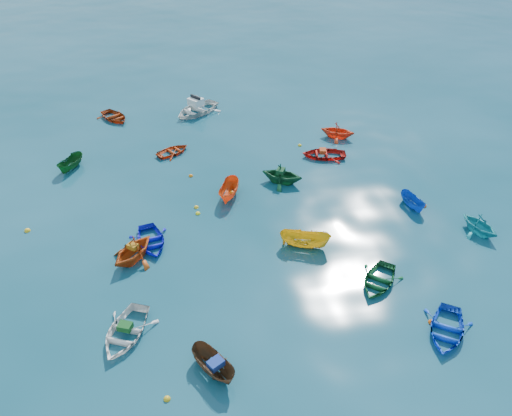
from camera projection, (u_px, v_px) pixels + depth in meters
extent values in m
plane|color=#0A3B4B|center=(271.00, 264.00, 28.25)|extent=(160.00, 160.00, 0.00)
imported|color=#0F15C5|center=(151.00, 244.00, 29.72)|extent=(2.93, 3.65, 0.67)
imported|color=white|center=(126.00, 335.00, 24.01)|extent=(3.71, 4.22, 0.73)
imported|color=#55351E|center=(214.00, 371.00, 22.33)|extent=(2.32, 2.87, 1.06)
imported|color=blue|center=(445.00, 333.00, 24.14)|extent=(3.85, 4.10, 0.69)
imported|color=#C34812|center=(134.00, 259.00, 28.57)|extent=(3.90, 3.96, 1.58)
imported|color=gold|center=(304.00, 246.00, 29.51)|extent=(3.21, 2.10, 1.16)
imported|color=#145629|center=(378.00, 283.00, 26.95)|extent=(3.74, 3.85, 0.65)
imported|color=teal|center=(478.00, 232.00, 30.64)|extent=(2.92, 3.14, 1.34)
imported|color=#C03710|center=(173.00, 153.00, 38.83)|extent=(3.32, 3.06, 0.56)
imported|color=#F25016|center=(229.00, 197.00, 33.82)|extent=(2.09, 3.13, 1.13)
imported|color=#12502A|center=(282.00, 182.00, 35.32)|extent=(3.75, 3.59, 1.52)
imported|color=red|center=(324.00, 157.00, 38.37)|extent=(3.73, 2.98, 0.69)
imported|color=#0E46B3|center=(412.00, 207.00, 32.87)|extent=(1.26, 2.46, 0.91)
imported|color=#9D300D|center=(115.00, 119.00, 43.86)|extent=(3.81, 4.06, 0.69)
imported|color=#F23D16|center=(337.00, 138.00, 40.99)|extent=(3.52, 3.37, 1.44)
imported|color=#124F1D|center=(72.00, 169.00, 36.89)|extent=(2.14, 2.80, 1.02)
imported|color=silver|center=(197.00, 113.00, 44.95)|extent=(5.52, 5.38, 1.53)
cube|color=#134F1C|center=(125.00, 326.00, 23.79)|extent=(0.79, 0.71, 0.32)
cube|color=navy|center=(216.00, 364.00, 21.84)|extent=(0.84, 0.79, 0.33)
cube|color=#B16A12|center=(133.00, 246.00, 28.07)|extent=(0.71, 0.69, 0.27)
cube|color=#0F3F1E|center=(281.00, 171.00, 34.82)|extent=(0.77, 0.83, 0.32)
cube|color=#B73A12|center=(323.00, 151.00, 38.08)|extent=(0.59, 0.71, 0.30)
sphere|color=gold|center=(167.00, 399.00, 21.18)|extent=(0.31, 0.31, 0.31)
sphere|color=#FF5B0D|center=(431.00, 322.00, 24.68)|extent=(0.32, 0.32, 0.32)
sphere|color=yellow|center=(28.00, 231.00, 30.73)|extent=(0.37, 0.37, 0.37)
sphere|color=orange|center=(191.00, 176.00, 36.01)|extent=(0.32, 0.32, 0.32)
sphere|color=yellow|center=(198.00, 214.00, 32.21)|extent=(0.32, 0.32, 0.32)
sphere|color=#FF640D|center=(424.00, 206.00, 32.93)|extent=(0.38, 0.38, 0.38)
sphere|color=yellow|center=(196.00, 208.00, 32.78)|extent=(0.31, 0.31, 0.31)
sphere|color=orange|center=(232.00, 193.00, 34.16)|extent=(0.39, 0.39, 0.39)
sphere|color=yellow|center=(300.00, 146.00, 39.83)|extent=(0.31, 0.31, 0.31)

